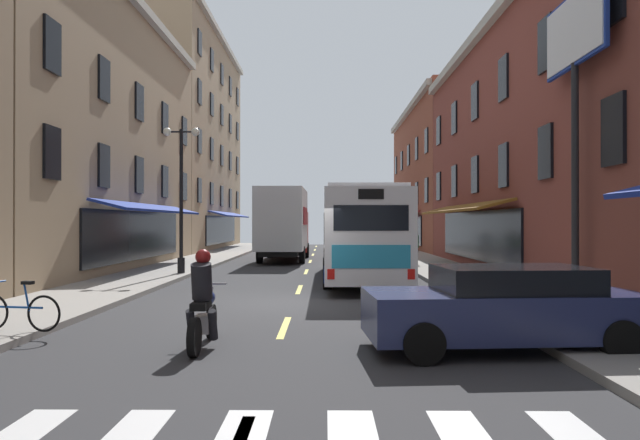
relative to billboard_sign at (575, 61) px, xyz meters
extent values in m
cube|color=#333335|center=(-7.05, 0.72, -6.20)|extent=(34.80, 80.00, 0.10)
cube|color=#DBCC4C|center=(-7.05, -2.78, -6.15)|extent=(0.14, 2.40, 0.01)
cube|color=#DBCC4C|center=(-7.05, 3.72, -6.15)|extent=(0.14, 2.40, 0.01)
cube|color=#DBCC4C|center=(-7.05, 10.22, -6.15)|extent=(0.14, 2.40, 0.01)
cube|color=#DBCC4C|center=(-7.05, 16.72, -6.15)|extent=(0.14, 2.40, 0.01)
cube|color=#DBCC4C|center=(-7.05, 23.22, -6.15)|extent=(0.14, 2.40, 0.01)
cube|color=#DBCC4C|center=(-7.05, 29.72, -6.15)|extent=(0.14, 2.40, 0.01)
cube|color=#DBCC4C|center=(-7.05, 36.22, -6.15)|extent=(0.14, 2.40, 0.01)
cube|color=gray|center=(-12.95, 0.72, -6.08)|extent=(3.00, 80.00, 0.14)
cube|color=gray|center=(-1.15, 0.72, -6.08)|extent=(3.00, 80.00, 0.14)
cube|color=#9E8466|center=(-18.45, 10.72, -0.18)|extent=(8.00, 19.90, 11.95)
cube|color=#B2AD9E|center=(-14.35, 10.72, 5.45)|extent=(0.44, 19.40, 0.40)
cube|color=black|center=(-14.41, 10.72, -4.60)|extent=(0.10, 12.00, 2.10)
cube|color=navy|center=(-13.70, 10.72, -3.40)|extent=(1.38, 11.20, 0.44)
cube|color=black|center=(-14.41, 2.72, -1.95)|extent=(0.10, 1.00, 1.60)
cube|color=black|center=(-14.41, 6.72, -1.95)|extent=(0.10, 1.00, 1.60)
cube|color=black|center=(-14.41, 10.72, -1.95)|extent=(0.10, 1.00, 1.60)
cube|color=black|center=(-14.41, 14.72, -1.95)|extent=(0.10, 1.00, 1.60)
cube|color=black|center=(-14.41, 18.72, -1.95)|extent=(0.10, 1.00, 1.60)
cube|color=black|center=(-14.41, 2.72, 1.25)|extent=(0.10, 1.00, 1.60)
cube|color=black|center=(-14.41, 6.72, 1.25)|extent=(0.10, 1.00, 1.60)
cube|color=black|center=(-14.41, 10.72, 1.25)|extent=(0.10, 1.00, 1.60)
cube|color=black|center=(-14.41, 14.72, 1.25)|extent=(0.10, 1.00, 1.60)
cube|color=black|center=(-14.41, 18.72, 1.25)|extent=(0.10, 1.00, 1.60)
cube|color=#9E8466|center=(-18.45, 30.72, 2.25)|extent=(8.00, 19.90, 16.80)
cube|color=#B2AD9E|center=(-14.35, 30.72, 10.30)|extent=(0.44, 19.40, 0.40)
cube|color=black|center=(-14.41, 30.72, -4.60)|extent=(0.10, 12.00, 2.10)
cube|color=navy|center=(-13.70, 30.72, -3.40)|extent=(1.38, 11.20, 0.44)
cube|color=black|center=(-14.41, 22.72, -1.95)|extent=(0.10, 1.00, 1.60)
cube|color=black|center=(-14.41, 26.72, -1.95)|extent=(0.10, 1.00, 1.60)
cube|color=black|center=(-14.41, 30.72, -1.95)|extent=(0.10, 1.00, 1.60)
cube|color=black|center=(-14.41, 34.72, -1.95)|extent=(0.10, 1.00, 1.60)
cube|color=black|center=(-14.41, 38.72, -1.95)|extent=(0.10, 1.00, 1.60)
cube|color=black|center=(-14.41, 22.72, 1.25)|extent=(0.10, 1.00, 1.60)
cube|color=black|center=(-14.41, 26.72, 1.25)|extent=(0.10, 1.00, 1.60)
cube|color=black|center=(-14.41, 30.72, 1.25)|extent=(0.10, 1.00, 1.60)
cube|color=black|center=(-14.41, 34.72, 1.25)|extent=(0.10, 1.00, 1.60)
cube|color=black|center=(-14.41, 38.72, 1.25)|extent=(0.10, 1.00, 1.60)
cube|color=black|center=(-14.41, 22.72, 4.45)|extent=(0.10, 1.00, 1.60)
cube|color=black|center=(-14.41, 26.72, 4.45)|extent=(0.10, 1.00, 1.60)
cube|color=black|center=(-14.41, 30.72, 4.45)|extent=(0.10, 1.00, 1.60)
cube|color=black|center=(-14.41, 34.72, 4.45)|extent=(0.10, 1.00, 1.60)
cube|color=black|center=(-14.41, 38.72, 4.45)|extent=(0.10, 1.00, 1.60)
cube|color=black|center=(-14.41, 22.72, 7.65)|extent=(0.10, 1.00, 1.60)
cube|color=black|center=(-14.41, 26.72, 7.65)|extent=(0.10, 1.00, 1.60)
cube|color=black|center=(-14.41, 30.72, 7.65)|extent=(0.10, 1.00, 1.60)
cube|color=black|center=(-14.41, 34.72, 7.65)|extent=(0.10, 1.00, 1.60)
cube|color=black|center=(-14.41, 38.72, 7.65)|extent=(0.10, 1.00, 1.60)
cube|color=black|center=(0.31, -1.28, -1.95)|extent=(0.10, 1.00, 1.60)
cube|color=brown|center=(4.35, 10.72, -0.95)|extent=(8.00, 19.90, 10.42)
cube|color=#B2AD9E|center=(0.25, 10.72, 3.91)|extent=(0.44, 19.40, 0.40)
cube|color=black|center=(0.31, 10.72, -4.60)|extent=(0.10, 12.00, 2.10)
cube|color=brown|center=(-0.40, 10.72, -3.40)|extent=(1.38, 11.20, 0.44)
cube|color=black|center=(0.31, 2.72, -1.95)|extent=(0.10, 1.00, 1.60)
cube|color=black|center=(0.31, 6.72, -1.95)|extent=(0.10, 1.00, 1.60)
cube|color=black|center=(0.31, 10.72, -1.95)|extent=(0.10, 1.00, 1.60)
cube|color=black|center=(0.31, 14.72, -1.95)|extent=(0.10, 1.00, 1.60)
cube|color=black|center=(0.31, 18.72, -1.95)|extent=(0.10, 1.00, 1.60)
cube|color=black|center=(0.31, 2.72, 1.25)|extent=(0.10, 1.00, 1.60)
cube|color=black|center=(0.31, 6.72, 1.25)|extent=(0.10, 1.00, 1.60)
cube|color=black|center=(0.31, 10.72, 1.25)|extent=(0.10, 1.00, 1.60)
cube|color=black|center=(0.31, 14.72, 1.25)|extent=(0.10, 1.00, 1.60)
cube|color=black|center=(0.31, 18.72, 1.25)|extent=(0.10, 1.00, 1.60)
cube|color=brown|center=(4.35, 30.72, -0.56)|extent=(8.00, 19.90, 11.18)
cube|color=#B2AD9E|center=(0.25, 30.72, 4.68)|extent=(0.44, 19.40, 0.40)
cube|color=black|center=(0.31, 30.72, -4.60)|extent=(0.10, 12.00, 2.10)
cube|color=maroon|center=(-0.40, 30.72, -3.40)|extent=(1.38, 11.20, 0.44)
cube|color=black|center=(0.31, 22.72, -1.95)|extent=(0.10, 1.00, 1.60)
cube|color=black|center=(0.31, 26.72, -1.95)|extent=(0.10, 1.00, 1.60)
cube|color=black|center=(0.31, 30.72, -1.95)|extent=(0.10, 1.00, 1.60)
cube|color=black|center=(0.31, 34.72, -1.95)|extent=(0.10, 1.00, 1.60)
cube|color=black|center=(0.31, 38.72, -1.95)|extent=(0.10, 1.00, 1.60)
cube|color=black|center=(0.31, 22.72, 1.25)|extent=(0.10, 1.00, 1.60)
cube|color=black|center=(0.31, 26.72, 1.25)|extent=(0.10, 1.00, 1.60)
cube|color=black|center=(0.31, 30.72, 1.25)|extent=(0.10, 1.00, 1.60)
cube|color=black|center=(0.31, 34.72, 1.25)|extent=(0.10, 1.00, 1.60)
cube|color=black|center=(0.31, 38.72, 1.25)|extent=(0.10, 1.00, 1.60)
cylinder|color=black|center=(0.00, 0.00, -3.04)|extent=(0.18, 0.18, 5.95)
cylinder|color=black|center=(0.00, 0.00, -5.89)|extent=(0.40, 0.40, 0.24)
cube|color=navy|center=(0.00, 0.00, 0.78)|extent=(0.10, 3.32, 1.85)
cube|color=silver|center=(-0.06, 0.00, 0.78)|extent=(0.04, 3.16, 1.69)
cube|color=silver|center=(0.06, 0.00, 0.78)|extent=(0.04, 3.16, 1.69)
cube|color=silver|center=(-4.98, 6.90, -4.42)|extent=(2.55, 11.18, 2.76)
cube|color=silver|center=(-4.98, 6.90, -2.99)|extent=(2.35, 9.98, 0.16)
cube|color=black|center=(-4.98, 7.20, -4.23)|extent=(2.59, 8.78, 0.96)
cube|color=#193899|center=(-4.98, 6.90, -5.55)|extent=(2.58, 10.78, 0.36)
cube|color=black|center=(-4.98, 12.45, -4.23)|extent=(2.25, 0.12, 1.10)
cube|color=black|center=(-4.98, 1.35, -3.92)|extent=(2.05, 0.12, 0.70)
cube|color=teal|center=(-4.98, 1.34, -4.97)|extent=(2.15, 0.10, 0.64)
cube|color=black|center=(-4.98, 1.34, -3.27)|extent=(0.70, 0.10, 0.28)
cube|color=red|center=(-6.08, 1.33, -5.45)|extent=(0.20, 0.08, 0.28)
cube|color=red|center=(-3.89, 1.33, -5.45)|extent=(0.20, 0.08, 0.28)
cylinder|color=black|center=(-6.15, 10.49, -5.65)|extent=(0.30, 1.00, 1.00)
cylinder|color=black|center=(-3.80, 10.49, -5.65)|extent=(0.30, 1.00, 1.00)
cylinder|color=black|center=(-6.15, 3.81, -5.65)|extent=(0.30, 1.00, 1.00)
cylinder|color=black|center=(-3.80, 3.81, -5.65)|extent=(0.30, 1.00, 1.00)
cube|color=#B21E19|center=(-8.46, 20.20, -4.60)|extent=(2.33, 2.37, 2.40)
cube|color=black|center=(-8.45, 21.33, -3.75)|extent=(2.00, 0.13, 0.80)
cube|color=silver|center=(-8.51, 16.06, -3.86)|extent=(2.48, 5.97, 3.18)
cube|color=maroon|center=(-7.29, 16.04, -3.71)|extent=(0.11, 3.56, 0.90)
cube|color=black|center=(-8.50, 17.23, -5.60)|extent=(2.00, 7.90, 0.24)
cylinder|color=black|center=(-9.56, 20.01, -5.70)|extent=(0.29, 0.90, 0.90)
cylinder|color=black|center=(-7.36, 19.98, -5.70)|extent=(0.29, 0.90, 0.90)
cylinder|color=black|center=(-9.63, 15.18, -5.70)|extent=(0.29, 0.90, 0.90)
cylinder|color=black|center=(-7.43, 15.15, -5.70)|extent=(0.29, 0.90, 0.90)
cube|color=#144723|center=(-8.65, 28.94, -5.59)|extent=(1.89, 4.59, 0.64)
cube|color=black|center=(-8.65, 28.76, -5.05)|extent=(1.73, 2.48, 0.50)
cube|color=red|center=(-9.42, 26.67, -5.37)|extent=(0.20, 0.06, 0.14)
cube|color=red|center=(-7.89, 26.67, -5.37)|extent=(0.20, 0.06, 0.14)
cylinder|color=black|center=(-9.55, 30.54, -5.83)|extent=(0.22, 0.64, 0.64)
cylinder|color=black|center=(-7.76, 30.54, -5.83)|extent=(0.22, 0.64, 0.64)
cylinder|color=black|center=(-9.55, 27.35, -5.83)|extent=(0.22, 0.64, 0.64)
cylinder|color=black|center=(-7.76, 27.35, -5.83)|extent=(0.22, 0.64, 0.64)
cube|color=navy|center=(-3.32, -4.87, -5.54)|extent=(4.56, 2.11, 0.74)
cube|color=black|center=(-3.14, -4.85, -4.99)|extent=(2.51, 1.79, 0.44)
cube|color=red|center=(-1.18, -3.99, -5.28)|extent=(0.07, 0.20, 0.14)
cylinder|color=black|center=(-4.77, -5.82, -5.83)|extent=(0.65, 0.27, 0.64)
cylinder|color=black|center=(-4.90, -4.14, -5.83)|extent=(0.65, 0.27, 0.64)
cylinder|color=black|center=(-1.74, -5.59, -5.83)|extent=(0.65, 0.27, 0.64)
cylinder|color=black|center=(-1.87, -3.92, -5.83)|extent=(0.65, 0.27, 0.64)
cylinder|color=black|center=(-8.30, -3.91, -5.84)|extent=(0.11, 0.62, 0.62)
cylinder|color=black|center=(-8.28, -5.36, -5.84)|extent=(0.13, 0.62, 0.62)
cylinder|color=#B2B2B7|center=(-8.30, -4.03, -5.54)|extent=(0.08, 0.33, 0.68)
ellipsoid|color=navy|center=(-8.29, -4.45, -5.34)|extent=(0.33, 0.57, 0.28)
cube|color=black|center=(-8.29, -4.85, -5.41)|extent=(0.27, 0.56, 0.12)
cube|color=#B2B2B7|center=(-8.29, -4.63, -5.75)|extent=(0.25, 0.40, 0.30)
cylinder|color=#B2B2B7|center=(-8.30, -4.13, -5.13)|extent=(0.62, 0.05, 0.04)
cylinder|color=black|center=(-8.29, -4.78, -5.02)|extent=(0.35, 0.46, 0.66)
sphere|color=maroon|center=(-8.29, -4.67, -4.62)|extent=(0.26, 0.26, 0.26)
cylinder|color=black|center=(-8.47, -4.75, -5.75)|extent=(0.15, 0.36, 0.56)
cylinder|color=black|center=(-8.11, -4.75, -5.75)|extent=(0.15, 0.36, 0.56)
torus|color=black|center=(-11.30, -4.05, -5.68)|extent=(0.66, 0.15, 0.66)
cylinder|color=#194CA5|center=(-11.81, -3.96, -5.58)|extent=(0.99, 0.20, 0.04)
cylinder|color=#194CA5|center=(-11.64, -3.99, -5.40)|extent=(0.14, 0.06, 0.50)
cube|color=black|center=(-11.62, -3.99, -5.13)|extent=(0.22, 0.15, 0.06)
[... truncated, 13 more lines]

